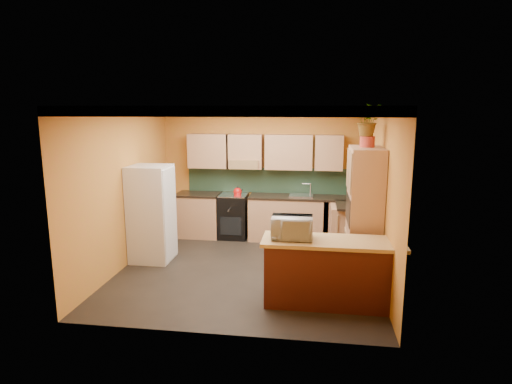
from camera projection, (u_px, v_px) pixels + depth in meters
room_shell at (251, 144)px, 7.05m from camera, size 4.24×4.24×2.72m
base_cabinets_back at (263, 218)px, 8.84m from camera, size 3.65×0.60×0.88m
countertop_back at (263, 196)px, 8.75m from camera, size 3.65×0.62×0.04m
stove at (234, 216)px, 8.92m from camera, size 0.58×0.58×0.91m
kettle at (238, 191)px, 8.76m from camera, size 0.19×0.19×0.18m
sink at (301, 196)px, 8.64m from camera, size 0.48×0.40×0.03m
base_cabinets_right at (352, 230)px, 7.99m from camera, size 0.60×0.80×0.88m
countertop_right at (353, 206)px, 7.90m from camera, size 0.62×0.80×0.04m
fridge at (151, 214)px, 7.52m from camera, size 0.68×0.66×1.70m
pantry at (364, 216)px, 6.57m from camera, size 0.48×0.90×2.10m
fern_pot at (367, 142)px, 6.40m from camera, size 0.22×0.22×0.16m
fern at (368, 120)px, 6.34m from camera, size 0.45×0.40×0.47m
breakfast_bar at (331, 274)px, 5.85m from camera, size 1.80×0.55×0.88m
bar_top at (333, 242)px, 5.76m from camera, size 1.90×0.65×0.05m
microwave at (292, 227)px, 5.80m from camera, size 0.56×0.39×0.31m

